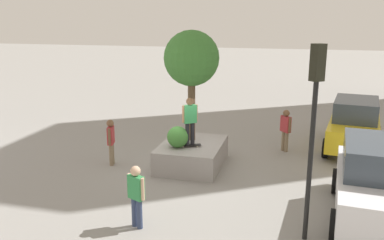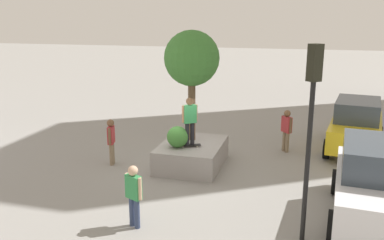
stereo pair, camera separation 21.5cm
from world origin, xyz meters
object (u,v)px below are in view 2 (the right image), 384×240
at_px(bystander_watching, 286,128).
at_px(skateboarder, 190,118).
at_px(police_car, 374,182).
at_px(taxi_cab, 356,125).
at_px(pedestrian_crossing, 111,139).
at_px(plaza_tree, 192,59).
at_px(skateboard, 190,145).
at_px(passerby_with_bag, 134,192).
at_px(traffic_light_corner, 311,112).
at_px(planter_ledge, 192,155).

bearing_deg(bystander_watching, skateboarder, -46.78).
height_order(skateboarder, police_car, skateboarder).
xyz_separation_m(taxi_cab, pedestrian_crossing, (4.30, -9.06, -0.06)).
bearing_deg(taxi_cab, plaza_tree, -63.11).
distance_m(skateboard, skateboarder, 1.02).
distance_m(plaza_tree, passerby_with_bag, 6.10).
distance_m(plaza_tree, pedestrian_crossing, 4.23).
bearing_deg(police_car, skateboarder, -111.11).
bearing_deg(traffic_light_corner, passerby_with_bag, -82.97).
xyz_separation_m(skateboarder, police_car, (2.27, 5.88, -0.86)).
xyz_separation_m(pedestrian_crossing, bystander_watching, (-3.33, 6.28, 0.00)).
distance_m(planter_ledge, bystander_watching, 4.29).
relative_size(skateboarder, passerby_with_bag, 1.01).
bearing_deg(police_car, passerby_with_bag, -70.50).
bearing_deg(pedestrian_crossing, skateboard, 94.78).
xyz_separation_m(plaza_tree, traffic_light_corner, (4.80, 4.23, -0.65)).
xyz_separation_m(planter_ledge, taxi_cab, (-3.64, 6.09, 0.64)).
bearing_deg(skateboarder, plaza_tree, -168.92).
height_order(planter_ledge, plaza_tree, plaza_tree).
distance_m(planter_ledge, passerby_with_bag, 4.89).
xyz_separation_m(skateboard, traffic_light_corner, (3.91, 4.06, 2.37)).
bearing_deg(traffic_light_corner, plaza_tree, -138.59).
height_order(plaza_tree, bystander_watching, plaza_tree).
bearing_deg(plaza_tree, planter_ledge, 16.73).
xyz_separation_m(taxi_cab, passerby_with_bag, (8.49, -6.32, -0.08)).
bearing_deg(pedestrian_crossing, skateboarder, 94.78).
height_order(police_car, bystander_watching, police_car).
height_order(plaza_tree, taxi_cab, plaza_tree).
height_order(skateboarder, pedestrian_crossing, skateboarder).
distance_m(skateboarder, bystander_watching, 4.59).
relative_size(planter_ledge, skateboarder, 1.68).
xyz_separation_m(traffic_light_corner, passerby_with_bag, (0.53, -4.33, -2.31)).
distance_m(skateboarder, police_car, 6.36).
bearing_deg(pedestrian_crossing, planter_ledge, 102.52).
xyz_separation_m(planter_ledge, skateboard, (0.41, 0.03, 0.50)).
bearing_deg(passerby_with_bag, bystander_watching, 154.80).
distance_m(police_car, traffic_light_corner, 3.30).
xyz_separation_m(plaza_tree, skateboarder, (0.89, 0.17, -1.99)).
bearing_deg(skateboard, passerby_with_bag, -3.43).
height_order(planter_ledge, skateboard, skateboard).
xyz_separation_m(skateboard, pedestrian_crossing, (0.25, -3.00, 0.08)).
bearing_deg(passerby_with_bag, skateboarder, 176.57).
xyz_separation_m(skateboarder, passerby_with_bag, (4.45, -0.27, -0.96)).
bearing_deg(police_car, planter_ledge, -114.38).
distance_m(skateboarder, traffic_light_corner, 5.80).
distance_m(planter_ledge, pedestrian_crossing, 3.10).
xyz_separation_m(planter_ledge, police_car, (2.68, 5.91, 0.66)).
height_order(plaza_tree, police_car, plaza_tree).
relative_size(plaza_tree, police_car, 0.86).
bearing_deg(traffic_light_corner, planter_ledge, -136.59).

